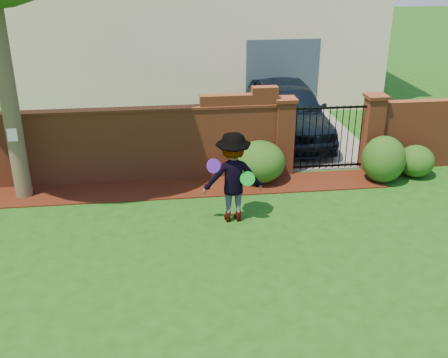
{
  "coord_description": "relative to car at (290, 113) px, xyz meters",
  "views": [
    {
      "loc": [
        -0.56,
        -7.89,
        5.15
      ],
      "look_at": [
        0.62,
        1.4,
        1.05
      ],
      "focal_mm": 43.15,
      "sensor_mm": 36.0,
      "label": 1
    }
  ],
  "objects": [
    {
      "name": "iron_gate",
      "position": [
        0.38,
        -2.29,
        0.04
      ],
      "size": [
        1.78,
        0.03,
        1.6
      ],
      "color": "black",
      "rests_on": "ground"
    },
    {
      "name": "ground",
      "position": [
        -3.12,
        -6.29,
        -0.82
      ],
      "size": [
        80.0,
        80.0,
        0.01
      ],
      "primitive_type": "cube",
      "color": "#174812",
      "rests_on": "ground"
    },
    {
      "name": "brick_wall",
      "position": [
        -5.13,
        -2.29,
        0.11
      ],
      "size": [
        8.7,
        0.31,
        2.16
      ],
      "color": "brown",
      "rests_on": "ground"
    },
    {
      "name": "pillar_left",
      "position": [
        -0.72,
        -2.29,
        0.14
      ],
      "size": [
        0.5,
        0.5,
        1.88
      ],
      "color": "brown",
      "rests_on": "ground"
    },
    {
      "name": "shrub_left",
      "position": [
        -1.38,
        -2.73,
        -0.33
      ],
      "size": [
        1.2,
        1.2,
        0.98
      ],
      "primitive_type": "ellipsoid",
      "color": "#154615",
      "rests_on": "ground"
    },
    {
      "name": "man",
      "position": [
        -2.28,
        -4.58,
        0.11
      ],
      "size": [
        1.2,
        0.69,
        1.85
      ],
      "primitive_type": "imported",
      "rotation": [
        0.0,
        0.0,
        3.15
      ],
      "color": "gray",
      "rests_on": "ground"
    },
    {
      "name": "paper_notice",
      "position": [
        -6.72,
        -3.08,
        0.68
      ],
      "size": [
        0.2,
        0.01,
        0.28
      ],
      "primitive_type": "cube",
      "color": "white",
      "rests_on": "tree"
    },
    {
      "name": "shrub_middle",
      "position": [
        1.49,
        -3.1,
        -0.26
      ],
      "size": [
        1.01,
        1.01,
        1.11
      ],
      "primitive_type": "ellipsoid",
      "color": "#154615",
      "rests_on": "ground"
    },
    {
      "name": "mulch_bed",
      "position": [
        -4.07,
        -2.95,
        -0.8
      ],
      "size": [
        11.1,
        1.08,
        0.03
      ],
      "primitive_type": "cube",
      "color": "#351209",
      "rests_on": "ground"
    },
    {
      "name": "frisbee_green",
      "position": [
        -2.02,
        -4.77,
        0.16
      ],
      "size": [
        0.3,
        0.13,
        0.29
      ],
      "primitive_type": "cylinder",
      "rotation": [
        1.43,
        0.0,
        -0.2
      ],
      "color": "green",
      "rests_on": "man"
    },
    {
      "name": "shrub_right",
      "position": [
        2.4,
        -2.89,
        -0.44
      ],
      "size": [
        0.86,
        0.86,
        0.76
      ],
      "primitive_type": "ellipsoid",
      "color": "#154615",
      "rests_on": "ground"
    },
    {
      "name": "driveway",
      "position": [
        0.38,
        1.71,
        -0.81
      ],
      "size": [
        3.2,
        8.0,
        0.01
      ],
      "primitive_type": "cube",
      "color": "slate",
      "rests_on": "ground"
    },
    {
      "name": "pillar_right",
      "position": [
        1.48,
        -2.29,
        0.14
      ],
      "size": [
        0.5,
        0.5,
        1.88
      ],
      "color": "brown",
      "rests_on": "ground"
    },
    {
      "name": "frisbee_purple",
      "position": [
        -2.69,
        -4.87,
        0.5
      ],
      "size": [
        0.29,
        0.16,
        0.28
      ],
      "primitive_type": "cylinder",
      "rotation": [
        1.36,
        0.0,
        0.3
      ],
      "color": "#6B21D0",
      "rests_on": "man"
    },
    {
      "name": "car",
      "position": [
        0.0,
        0.0,
        0.0
      ],
      "size": [
        1.97,
        4.82,
        1.64
      ],
      "primitive_type": "imported",
      "rotation": [
        0.0,
        0.0,
        -0.01
      ],
      "color": "black",
      "rests_on": "ground"
    },
    {
      "name": "house",
      "position": [
        -2.11,
        5.71,
        2.34
      ],
      "size": [
        12.4,
        6.4,
        6.3
      ],
      "color": "beige",
      "rests_on": "ground"
    }
  ]
}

